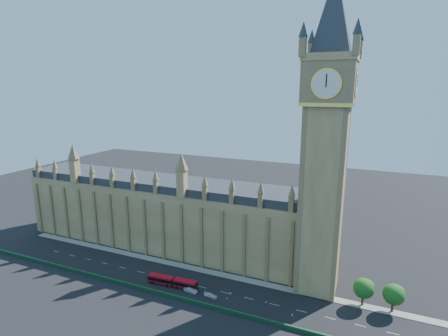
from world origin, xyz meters
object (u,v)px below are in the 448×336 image
at_px(red_bus, 172,282).
at_px(car_white, 211,296).
at_px(car_silver, 191,290).
at_px(car_grey, 189,286).

xyz_separation_m(red_bus, car_white, (14.18, -0.96, -0.90)).
bearing_deg(car_silver, car_white, -82.01).
distance_m(car_grey, car_white, 8.72).
bearing_deg(red_bus, car_grey, 5.32).
bearing_deg(red_bus, car_silver, -11.77).
bearing_deg(car_silver, red_bus, 89.65).
relative_size(car_grey, car_silver, 0.93).
height_order(car_silver, car_white, car_silver).
height_order(red_bus, car_grey, red_bus).
bearing_deg(red_bus, car_white, -7.73).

